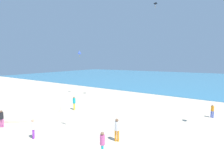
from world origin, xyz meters
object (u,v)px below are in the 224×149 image
at_px(person_3, 102,142).
at_px(person_0, 117,128).
at_px(person_6, 33,127).
at_px(person_2, 74,102).
at_px(beach_chair_mid_beach, 8,109).
at_px(person_7, 2,118).
at_px(kite_blue, 79,52).
at_px(kite_black, 155,3).
at_px(person_4, 212,110).

bearing_deg(person_3, person_0, 60.50).
xyz_separation_m(person_0, person_6, (-5.53, -2.98, -0.12)).
xyz_separation_m(person_0, person_2, (-7.87, 3.42, -0.04)).
distance_m(beach_chair_mid_beach, person_3, 14.06).
bearing_deg(person_3, person_7, 154.69).
xyz_separation_m(beach_chair_mid_beach, kite_blue, (0.46, 11.26, 7.14)).
bearing_deg(person_3, person_6, 156.72).
bearing_deg(person_3, kite_black, 64.13).
distance_m(person_7, kite_blue, 15.48).
xyz_separation_m(person_4, kite_black, (-8.32, 7.36, 14.56)).
bearing_deg(kite_black, person_2, -113.29).
distance_m(person_3, person_4, 12.60).
xyz_separation_m(person_3, kite_blue, (-13.56, 12.19, 6.48)).
relative_size(person_6, kite_blue, 1.15).
height_order(beach_chair_mid_beach, person_2, person_2).
distance_m(person_3, kite_black, 23.59).
bearing_deg(kite_black, beach_chair_mid_beach, -123.57).
relative_size(person_4, kite_black, 1.43).
xyz_separation_m(person_4, person_6, (-11.61, -12.10, 0.04)).
height_order(person_0, person_3, person_0).
xyz_separation_m(beach_chair_mid_beach, person_4, (19.96, 10.18, 0.58)).
bearing_deg(beach_chair_mid_beach, kite_black, 105.99).
height_order(beach_chair_mid_beach, person_4, person_4).
relative_size(person_3, kite_black, 1.58).
bearing_deg(person_3, kite_blue, 104.84).
height_order(person_7, kite_black, kite_black).
relative_size(person_2, kite_blue, 1.25).
bearing_deg(person_7, person_2, -53.03).
bearing_deg(person_7, beach_chair_mid_beach, 23.47).
relative_size(person_2, person_7, 1.06).
xyz_separation_m(person_6, kite_black, (3.29, 19.46, 14.52)).
distance_m(beach_chair_mid_beach, person_7, 4.78).
height_order(person_2, person_6, person_2).
bearing_deg(person_2, person_4, -8.29).
relative_size(person_0, person_6, 1.14).
bearing_deg(person_6, person_3, -40.15).
relative_size(beach_chair_mid_beach, person_6, 0.58).
relative_size(person_4, person_7, 0.93).
xyz_separation_m(beach_chair_mid_beach, person_7, (4.14, -2.29, 0.64)).
bearing_deg(person_6, beach_chair_mid_beach, 117.01).
relative_size(person_0, person_2, 1.05).
xyz_separation_m(person_3, person_7, (-9.87, -1.37, -0.02)).
xyz_separation_m(person_3, kite_black, (-2.37, 18.47, 14.47)).
xyz_separation_m(person_6, kite_blue, (-7.90, 13.18, 6.52)).
height_order(person_0, kite_black, kite_black).
height_order(person_6, kite_blue, kite_blue).
height_order(person_0, kite_blue, kite_blue).
relative_size(beach_chair_mid_beach, kite_black, 0.88).
bearing_deg(beach_chair_mid_beach, kite_blue, 137.22).
relative_size(beach_chair_mid_beach, person_2, 0.54).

